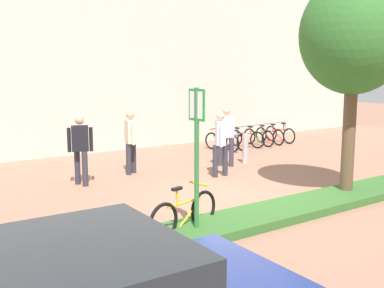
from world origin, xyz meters
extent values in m
plane|color=#936651|center=(0.00, 0.00, 0.00)|extent=(60.00, 60.00, 0.00)
cube|color=beige|center=(0.00, 7.51, 5.00)|extent=(28.00, 1.20, 10.00)
cube|color=#336028|center=(0.64, -1.73, 0.08)|extent=(7.00, 1.10, 0.16)
cylinder|color=brown|center=(2.16, -1.57, 1.31)|extent=(0.28, 0.28, 2.61)
ellipsoid|color=#2D6628|center=(2.16, -1.57, 3.53)|extent=(2.30, 2.30, 2.53)
cylinder|color=#2D7238|center=(-2.05, -1.73, 1.25)|extent=(0.08, 0.08, 2.51)
cube|color=#198C33|center=(-2.05, -1.73, 2.23)|extent=(0.07, 0.36, 0.52)
cube|color=white|center=(-2.05, -1.73, 2.23)|extent=(0.07, 0.30, 0.44)
torus|color=black|center=(-2.65, -1.63, 0.33)|extent=(0.65, 0.22, 0.66)
torus|color=black|center=(-1.66, -1.38, 0.33)|extent=(0.65, 0.22, 0.66)
cylinder|color=gold|center=(-2.15, -1.51, 0.55)|extent=(0.82, 0.24, 0.04)
cylinder|color=gold|center=(-2.05, -1.48, 0.30)|extent=(0.60, 0.18, 0.44)
cylinder|color=gold|center=(-2.33, -1.55, 0.67)|extent=(0.04, 0.04, 0.28)
cube|color=black|center=(-2.33, -1.55, 0.83)|extent=(0.21, 0.13, 0.05)
cylinder|color=gold|center=(-1.78, -1.41, 0.81)|extent=(0.14, 0.42, 0.04)
cylinder|color=#99999E|center=(3.36, 4.71, 0.40)|extent=(0.06, 0.06, 0.80)
cylinder|color=#99999E|center=(7.05, 5.03, 0.40)|extent=(0.06, 0.06, 0.80)
cylinder|color=#99999E|center=(5.21, 4.87, 0.80)|extent=(3.69, 0.38, 0.06)
torus|color=black|center=(3.77, 4.31, 0.30)|extent=(0.18, 0.61, 0.61)
torus|color=black|center=(3.57, 5.23, 0.30)|extent=(0.18, 0.61, 0.61)
cylinder|color=red|center=(3.67, 4.77, 0.51)|extent=(0.19, 0.76, 0.03)
cylinder|color=red|center=(3.65, 4.86, 0.27)|extent=(0.15, 0.55, 0.40)
cylinder|color=red|center=(3.70, 4.61, 0.62)|extent=(0.03, 0.03, 0.26)
cube|color=black|center=(3.70, 4.61, 0.76)|extent=(0.11, 0.20, 0.05)
cylinder|color=red|center=(3.59, 5.12, 0.75)|extent=(0.39, 0.12, 0.04)
torus|color=black|center=(4.22, 4.36, 0.30)|extent=(0.13, 0.61, 0.61)
torus|color=black|center=(4.34, 5.29, 0.30)|extent=(0.13, 0.61, 0.61)
cylinder|color=#194CA5|center=(4.28, 4.82, 0.51)|extent=(0.13, 0.77, 0.03)
cylinder|color=#194CA5|center=(4.29, 4.92, 0.27)|extent=(0.10, 0.56, 0.40)
cylinder|color=#194CA5|center=(4.26, 4.66, 0.62)|extent=(0.03, 0.03, 0.26)
cube|color=black|center=(4.26, 4.66, 0.76)|extent=(0.10, 0.19, 0.05)
cylinder|color=#194CA5|center=(4.33, 5.18, 0.75)|extent=(0.39, 0.09, 0.04)
torus|color=black|center=(5.03, 4.43, 0.30)|extent=(0.23, 0.60, 0.61)
torus|color=black|center=(4.76, 5.33, 0.30)|extent=(0.23, 0.60, 0.61)
cylinder|color=red|center=(4.90, 4.88, 0.51)|extent=(0.26, 0.75, 0.03)
cylinder|color=red|center=(4.87, 4.97, 0.27)|extent=(0.19, 0.54, 0.40)
cylinder|color=red|center=(4.95, 4.72, 0.62)|extent=(0.03, 0.03, 0.26)
cube|color=black|center=(4.95, 4.72, 0.76)|extent=(0.12, 0.20, 0.05)
cylinder|color=red|center=(4.79, 5.22, 0.75)|extent=(0.38, 0.15, 0.04)
torus|color=black|center=(5.55, 4.42, 0.30)|extent=(0.10, 0.61, 0.61)
torus|color=black|center=(5.48, 5.36, 0.30)|extent=(0.10, 0.61, 0.61)
cylinder|color=#1E7233|center=(5.52, 4.89, 0.51)|extent=(0.09, 0.77, 0.03)
cylinder|color=#1E7233|center=(5.51, 4.98, 0.27)|extent=(0.07, 0.56, 0.40)
cylinder|color=#1E7233|center=(5.53, 4.72, 0.62)|extent=(0.03, 0.03, 0.26)
cube|color=black|center=(5.53, 4.72, 0.76)|extent=(0.09, 0.19, 0.05)
cylinder|color=#1E7233|center=(5.49, 5.24, 0.75)|extent=(0.39, 0.06, 0.04)
torus|color=black|center=(6.13, 4.46, 0.30)|extent=(0.06, 0.61, 0.61)
torus|color=black|center=(6.13, 5.40, 0.30)|extent=(0.06, 0.61, 0.61)
cylinder|color=red|center=(6.13, 4.93, 0.51)|extent=(0.03, 0.77, 0.03)
cylinder|color=red|center=(6.13, 5.02, 0.27)|extent=(0.03, 0.56, 0.40)
cylinder|color=red|center=(6.13, 4.76, 0.62)|extent=(0.03, 0.03, 0.26)
cube|color=black|center=(6.13, 4.76, 0.76)|extent=(0.07, 0.18, 0.05)
cylinder|color=red|center=(6.13, 5.29, 0.75)|extent=(0.39, 0.04, 0.04)
torus|color=black|center=(6.76, 4.52, 0.30)|extent=(0.08, 0.61, 0.61)
torus|color=black|center=(6.73, 5.46, 0.30)|extent=(0.08, 0.61, 0.61)
cylinder|color=red|center=(6.74, 4.99, 0.51)|extent=(0.06, 0.77, 0.03)
cylinder|color=red|center=(6.74, 5.08, 0.27)|extent=(0.06, 0.56, 0.40)
cylinder|color=red|center=(6.75, 4.82, 0.62)|extent=(0.03, 0.03, 0.26)
cube|color=black|center=(6.75, 4.82, 0.76)|extent=(0.08, 0.19, 0.05)
cylinder|color=red|center=(6.73, 5.35, 0.75)|extent=(0.39, 0.05, 0.04)
cylinder|color=#ADADB2|center=(2.84, 2.60, 0.45)|extent=(0.16, 0.16, 0.90)
cylinder|color=#2D2D38|center=(0.94, 1.62, 0.42)|extent=(0.14, 0.14, 0.85)
cylinder|color=#2D2D38|center=(1.28, 1.63, 0.42)|extent=(0.14, 0.14, 0.85)
cube|color=silver|center=(1.11, 1.63, 1.16)|extent=(0.41, 0.47, 0.62)
cylinder|color=silver|center=(0.97, 1.40, 1.13)|extent=(0.09, 0.09, 0.59)
cylinder|color=silver|center=(1.24, 1.85, 1.13)|extent=(0.09, 0.09, 0.59)
sphere|color=tan|center=(1.11, 1.63, 1.61)|extent=(0.22, 0.22, 0.22)
cylinder|color=#2D2D38|center=(-0.80, 3.18, 0.42)|extent=(0.14, 0.14, 0.85)
cylinder|color=#2D2D38|center=(-0.57, 3.32, 0.42)|extent=(0.14, 0.14, 0.85)
cube|color=beige|center=(-0.69, 3.25, 1.16)|extent=(0.32, 0.44, 0.62)
cylinder|color=beige|center=(-0.74, 3.00, 1.13)|extent=(0.09, 0.09, 0.59)
cylinder|color=beige|center=(-0.63, 3.51, 1.13)|extent=(0.09, 0.09, 0.59)
sphere|color=tan|center=(-0.69, 3.25, 1.61)|extent=(0.22, 0.22, 0.22)
cylinder|color=#2D2D38|center=(-2.25, 2.66, 0.42)|extent=(0.14, 0.14, 0.85)
cylinder|color=#2D2D38|center=(-2.32, 2.96, 0.42)|extent=(0.14, 0.14, 0.85)
cube|color=black|center=(-2.28, 2.81, 1.16)|extent=(0.46, 0.37, 0.62)
cylinder|color=black|center=(-2.04, 2.71, 1.13)|extent=(0.09, 0.09, 0.59)
cylinder|color=black|center=(-2.53, 2.90, 1.13)|extent=(0.09, 0.09, 0.59)
sphere|color=tan|center=(-2.28, 2.81, 1.61)|extent=(0.22, 0.22, 0.22)
cylinder|color=#383342|center=(2.19, 2.47, 0.42)|extent=(0.14, 0.14, 0.85)
cylinder|color=#383342|center=(2.00, 2.74, 0.42)|extent=(0.14, 0.14, 0.85)
cube|color=white|center=(2.09, 2.60, 1.16)|extent=(0.41, 0.25, 0.62)
cylinder|color=white|center=(2.35, 2.61, 1.13)|extent=(0.09, 0.09, 0.59)
cylinder|color=white|center=(1.83, 2.60, 1.13)|extent=(0.09, 0.09, 0.59)
sphere|color=tan|center=(2.09, 2.60, 1.61)|extent=(0.22, 0.22, 0.22)
camera|label=1|loc=(-6.46, -7.91, 2.77)|focal=43.73mm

